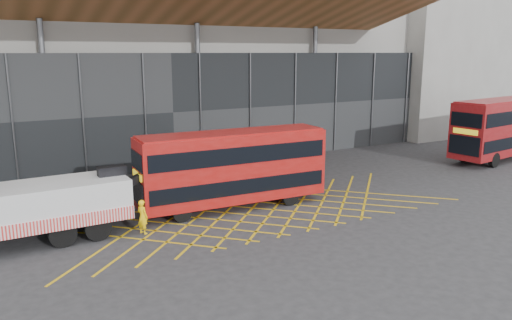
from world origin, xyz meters
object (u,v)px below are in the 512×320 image
recovery_truck (1,206)px  bus_second (507,125)px  bus_towed (233,166)px  worker (143,217)px

recovery_truck → bus_second: 34.79m
bus_second → bus_towed: bearing=175.0°
recovery_truck → bus_second: bearing=0.3°
worker → recovery_truck: bearing=53.8°
bus_towed → worker: 5.70m
bus_second → worker: bus_second is taller
bus_second → worker: size_ratio=7.30×
bus_second → recovery_truck: bearing=174.8°
recovery_truck → bus_second: size_ratio=0.98×
recovery_truck → worker: bearing=-13.3°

